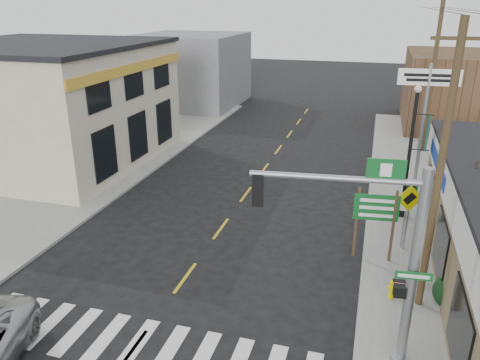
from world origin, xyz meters
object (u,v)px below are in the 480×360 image
(traffic_signal_pole, at_px, (387,248))
(utility_pole_near, at_px, (440,172))
(dance_center_sign, at_px, (427,95))
(fire_hydrant, at_px, (392,288))
(lamp_post, at_px, (412,144))
(utility_pole_far, at_px, (433,69))
(guide_sign, at_px, (376,215))

(traffic_signal_pole, relative_size, utility_pole_near, 0.65)
(dance_center_sign, relative_size, utility_pole_near, 0.72)
(fire_hydrant, relative_size, lamp_post, 0.12)
(dance_center_sign, bearing_deg, utility_pole_near, -97.25)
(lamp_post, height_order, utility_pole_near, utility_pole_near)
(dance_center_sign, distance_m, utility_pole_far, 6.62)
(guide_sign, distance_m, fire_hydrant, 2.90)
(traffic_signal_pole, bearing_deg, utility_pole_near, 59.39)
(traffic_signal_pole, relative_size, fire_hydrant, 8.47)
(dance_center_sign, bearing_deg, guide_sign, -108.21)
(fire_hydrant, xyz_separation_m, utility_pole_far, (2.04, 17.44, 4.81))
(traffic_signal_pole, distance_m, lamp_post, 9.78)
(guide_sign, distance_m, utility_pole_near, 3.95)
(traffic_signal_pole, bearing_deg, dance_center_sign, 76.31)
(traffic_signal_pole, xyz_separation_m, guide_sign, (-0.22, 5.46, -1.60))
(traffic_signal_pole, xyz_separation_m, utility_pole_near, (1.34, 3.00, 1.07))
(utility_pole_far, bearing_deg, lamp_post, -95.57)
(guide_sign, bearing_deg, traffic_signal_pole, -94.69)
(guide_sign, xyz_separation_m, fire_hydrant, (0.72, -2.41, -1.45))
(guide_sign, height_order, fire_hydrant, guide_sign)
(traffic_signal_pole, relative_size, lamp_post, 0.98)
(guide_sign, height_order, utility_pole_near, utility_pole_near)
(guide_sign, xyz_separation_m, dance_center_sign, (1.97, 8.47, 2.95))
(guide_sign, height_order, utility_pole_far, utility_pole_far)
(utility_pole_near, relative_size, utility_pole_far, 0.87)
(utility_pole_far, bearing_deg, fire_hydrant, -94.34)
(utility_pole_near, bearing_deg, fire_hydrant, 170.62)
(fire_hydrant, distance_m, utility_pole_near, 4.21)
(fire_hydrant, relative_size, utility_pole_far, 0.07)
(guide_sign, relative_size, dance_center_sign, 0.45)
(traffic_signal_pole, distance_m, guide_sign, 5.70)
(lamp_post, bearing_deg, traffic_signal_pole, -90.15)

